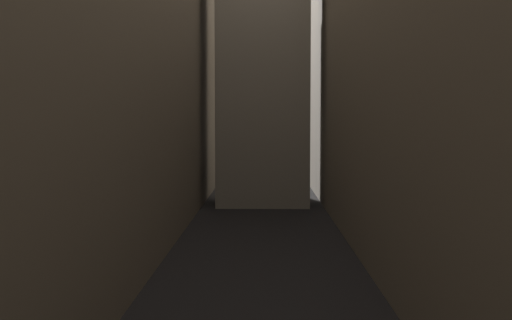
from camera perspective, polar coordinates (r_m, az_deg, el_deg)
The scene contains 3 objects.
ground_plane at distance 40.82m, azimuth 0.48°, elevation -7.60°, with size 264.00×264.00×0.00m, color black.
building_block_left at distance 44.14m, azimuth -16.13°, elevation 8.96°, with size 13.95×108.00×24.34m, color #756B5B.
building_block_right at distance 43.94m, azimuth 17.10°, elevation 7.63°, with size 13.89×108.00×22.28m, color #756B5B.
Camera 1 is at (0.19, 7.94, 7.84)m, focal length 46.77 mm.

